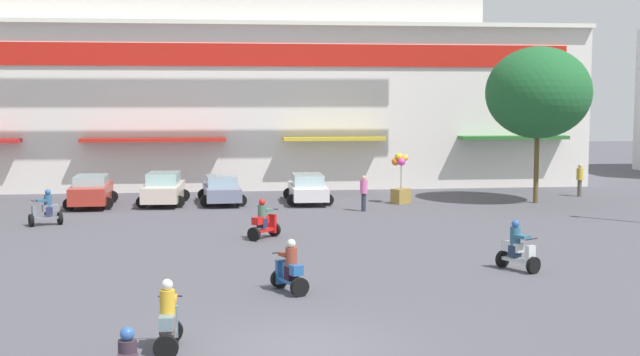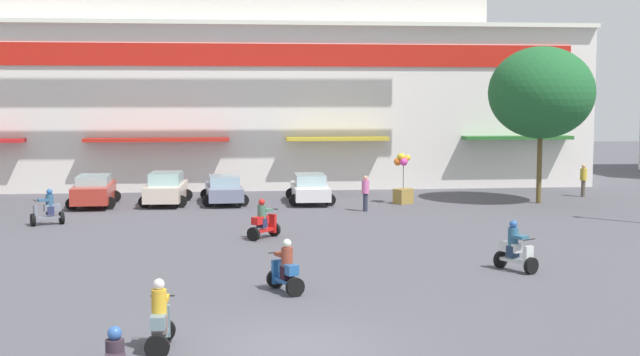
% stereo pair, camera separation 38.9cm
% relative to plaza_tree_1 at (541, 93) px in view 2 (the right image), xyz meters
% --- Properties ---
extents(ground_plane, '(128.00, 128.00, 0.00)m').
position_rel_plaza_tree_1_xyz_m(ground_plane, '(-14.11, -10.05, -5.52)').
color(ground_plane, '#4E4C55').
extents(colonial_building, '(40.05, 14.25, 19.61)m').
position_rel_plaza_tree_1_xyz_m(colonial_building, '(-14.11, 12.16, 3.15)').
color(colonial_building, white).
rests_on(colonial_building, ground).
extents(plaza_tree_1, '(5.17, 5.56, 7.81)m').
position_rel_plaza_tree_1_xyz_m(plaza_tree_1, '(0.00, 0.00, 0.00)').
color(plaza_tree_1, brown).
rests_on(plaza_tree_1, ground).
extents(parked_car_0, '(2.40, 4.46, 1.52)m').
position_rel_plaza_tree_1_xyz_m(parked_car_0, '(-22.01, 1.28, -4.75)').
color(parked_car_0, '#AE3328').
rests_on(parked_car_0, ground).
extents(parked_car_1, '(2.49, 4.41, 1.60)m').
position_rel_plaza_tree_1_xyz_m(parked_car_1, '(-18.55, 1.58, -4.73)').
color(parked_car_1, beige).
rests_on(parked_car_1, ground).
extents(parked_car_2, '(2.45, 4.49, 1.39)m').
position_rel_plaza_tree_1_xyz_m(parked_car_2, '(-15.71, 1.66, -4.81)').
color(parked_car_2, slate).
rests_on(parked_car_2, ground).
extents(parked_car_3, '(2.35, 4.43, 1.45)m').
position_rel_plaza_tree_1_xyz_m(parked_car_3, '(-11.39, 1.45, -4.79)').
color(parked_car_3, silver).
rests_on(parked_car_3, ground).
extents(scooter_rider_0, '(1.13, 1.45, 1.57)m').
position_rel_plaza_tree_1_xyz_m(scooter_rider_0, '(-6.73, -15.88, -4.88)').
color(scooter_rider_0, black).
rests_on(scooter_rider_0, ground).
extents(scooter_rider_1, '(1.32, 1.46, 1.53)m').
position_rel_plaza_tree_1_xyz_m(scooter_rider_1, '(-14.20, -9.11, -4.88)').
color(scooter_rider_1, black).
rests_on(scooter_rider_1, ground).
extents(scooter_rider_3, '(1.00, 1.44, 1.50)m').
position_rel_plaza_tree_1_xyz_m(scooter_rider_3, '(-13.98, -17.98, -4.90)').
color(scooter_rider_3, black).
rests_on(scooter_rider_3, ground).
extents(scooter_rider_5, '(1.41, 1.00, 1.52)m').
position_rel_plaza_tree_1_xyz_m(scooter_rider_5, '(-23.00, -4.73, -4.89)').
color(scooter_rider_5, black).
rests_on(scooter_rider_5, ground).
extents(scooter_rider_6, '(0.57, 1.42, 1.59)m').
position_rel_plaza_tree_1_xyz_m(scooter_rider_6, '(-17.00, -23.08, -4.87)').
color(scooter_rider_6, black).
rests_on(scooter_rider_6, ground).
extents(pedestrian_0, '(0.51, 0.51, 1.73)m').
position_rel_plaza_tree_1_xyz_m(pedestrian_0, '(3.35, 2.34, -4.54)').
color(pedestrian_0, '#585045').
rests_on(pedestrian_0, ground).
extents(pedestrian_2, '(0.44, 0.44, 1.68)m').
position_rel_plaza_tree_1_xyz_m(pedestrian_2, '(-9.13, -2.02, -4.57)').
color(pedestrian_2, '#2D3041').
rests_on(pedestrian_2, ground).
extents(balloon_vendor_cart, '(1.08, 1.02, 2.53)m').
position_rel_plaza_tree_1_xyz_m(balloon_vendor_cart, '(-6.82, 0.56, -4.38)').
color(balloon_vendor_cart, olive).
rests_on(balloon_vendor_cart, ground).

